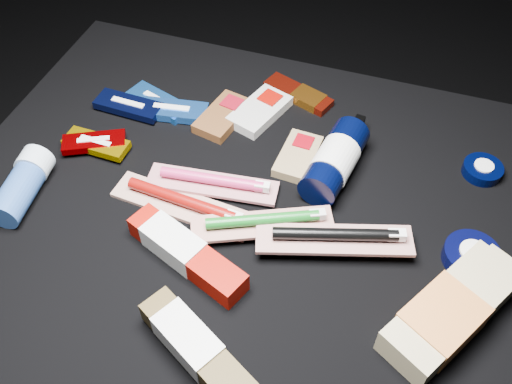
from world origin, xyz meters
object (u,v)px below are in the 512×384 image
(bodywash_bottle, at_px, (450,312))
(toothpaste_carton_red, at_px, (182,250))
(lotion_bottle, at_px, (335,161))
(deodorant_stick, at_px, (23,185))

(bodywash_bottle, xyz_separation_m, toothpaste_carton_red, (-0.39, -0.02, -0.00))
(bodywash_bottle, bearing_deg, lotion_bottle, 164.61)
(deodorant_stick, xyz_separation_m, toothpaste_carton_red, (0.29, -0.03, -0.01))
(bodywash_bottle, height_order, toothpaste_carton_red, bodywash_bottle)
(lotion_bottle, distance_m, toothpaste_carton_red, 0.30)
(toothpaste_carton_red, bearing_deg, lotion_bottle, 75.43)
(deodorant_stick, bearing_deg, bodywash_bottle, -8.08)
(lotion_bottle, bearing_deg, toothpaste_carton_red, -117.27)
(lotion_bottle, distance_m, deodorant_stick, 0.51)
(deodorant_stick, relative_size, toothpaste_carton_red, 0.67)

